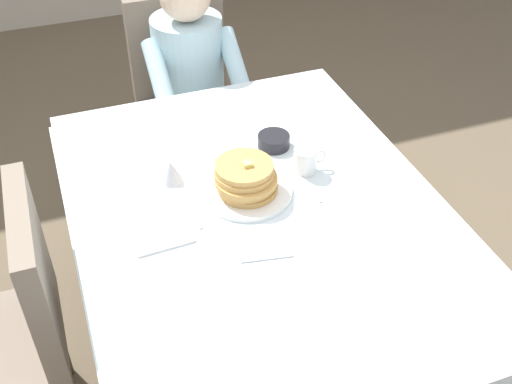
# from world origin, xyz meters

# --- Properties ---
(ground_plane) EXTENTS (14.00, 14.00, 0.00)m
(ground_plane) POSITION_xyz_m (0.00, 0.00, 0.00)
(ground_plane) COLOR brown
(dining_table_main) EXTENTS (1.12, 1.52, 0.74)m
(dining_table_main) POSITION_xyz_m (0.00, 0.00, 0.65)
(dining_table_main) COLOR silver
(dining_table_main) RESTS_ON ground
(chair_diner) EXTENTS (0.44, 0.45, 0.93)m
(chair_diner) POSITION_xyz_m (0.06, 1.17, 0.53)
(chair_diner) COLOR #7A6B5B
(chair_diner) RESTS_ON ground
(diner_person) EXTENTS (0.40, 0.43, 1.12)m
(diner_person) POSITION_xyz_m (0.06, 1.01, 0.67)
(diner_person) COLOR silver
(diner_person) RESTS_ON ground
(chair_left_side) EXTENTS (0.45, 0.44, 0.93)m
(chair_left_side) POSITION_xyz_m (-0.77, 0.00, 0.53)
(chair_left_side) COLOR #7A6B5B
(chair_left_side) RESTS_ON ground
(plate_breakfast) EXTENTS (0.28, 0.28, 0.02)m
(plate_breakfast) POSITION_xyz_m (-0.01, 0.09, 0.75)
(plate_breakfast) COLOR white
(plate_breakfast) RESTS_ON dining_table_main
(breakfast_stack) EXTENTS (0.20, 0.20, 0.11)m
(breakfast_stack) POSITION_xyz_m (-0.02, 0.09, 0.80)
(breakfast_stack) COLOR tan
(breakfast_stack) RESTS_ON plate_breakfast
(cup_coffee) EXTENTS (0.11, 0.08, 0.08)m
(cup_coffee) POSITION_xyz_m (0.20, 0.13, 0.78)
(cup_coffee) COLOR white
(cup_coffee) RESTS_ON dining_table_main
(bowl_butter) EXTENTS (0.11, 0.11, 0.04)m
(bowl_butter) POSITION_xyz_m (0.16, 0.30, 0.76)
(bowl_butter) COLOR black
(bowl_butter) RESTS_ON dining_table_main
(syrup_pitcher) EXTENTS (0.08, 0.08, 0.07)m
(syrup_pitcher) POSITION_xyz_m (-0.22, 0.23, 0.78)
(syrup_pitcher) COLOR silver
(syrup_pitcher) RESTS_ON dining_table_main
(fork_left_of_plate) EXTENTS (0.03, 0.18, 0.00)m
(fork_left_of_plate) POSITION_xyz_m (-0.20, 0.07, 0.74)
(fork_left_of_plate) COLOR silver
(fork_left_of_plate) RESTS_ON dining_table_main
(knife_right_of_plate) EXTENTS (0.03, 0.20, 0.00)m
(knife_right_of_plate) POSITION_xyz_m (0.18, 0.07, 0.74)
(knife_right_of_plate) COLOR silver
(knife_right_of_plate) RESTS_ON dining_table_main
(spoon_near_edge) EXTENTS (0.15, 0.04, 0.00)m
(spoon_near_edge) POSITION_xyz_m (-0.06, -0.20, 0.74)
(spoon_near_edge) COLOR silver
(spoon_near_edge) RESTS_ON dining_table_main
(napkin_folded) EXTENTS (0.18, 0.13, 0.01)m
(napkin_folded) POSITION_xyz_m (-0.31, -0.02, 0.74)
(napkin_folded) COLOR white
(napkin_folded) RESTS_ON dining_table_main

